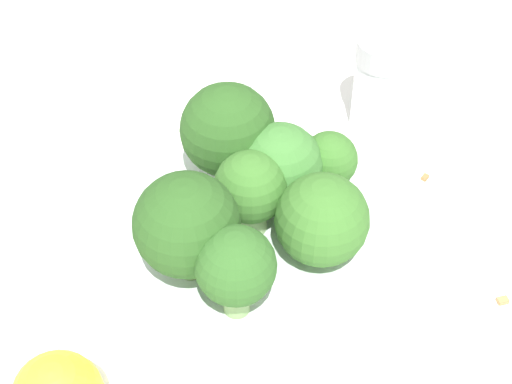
{
  "coord_description": "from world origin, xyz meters",
  "views": [
    {
      "loc": [
        -0.18,
        -0.28,
        0.43
      ],
      "look_at": [
        0.0,
        0.0,
        0.08
      ],
      "focal_mm": 60.0,
      "sensor_mm": 36.0,
      "label": 1
    }
  ],
  "objects": [
    {
      "name": "broccoli_floret_2",
      "position": [
        -0.04,
        -0.04,
        0.08
      ],
      "size": [
        0.04,
        0.04,
        0.06
      ],
      "color": "#84AD66",
      "rests_on": "bowl"
    },
    {
      "name": "broccoli_floret_3",
      "position": [
        -0.05,
        -0.01,
        0.08
      ],
      "size": [
        0.06,
        0.06,
        0.07
      ],
      "color": "#7A9E5B",
      "rests_on": "bowl"
    },
    {
      "name": "broccoli_floret_4",
      "position": [
        -0.0,
        0.01,
        0.08
      ],
      "size": [
        0.04,
        0.04,
        0.06
      ],
      "color": "#8EB770",
      "rests_on": "bowl"
    },
    {
      "name": "bowl",
      "position": [
        0.0,
        0.0,
        0.02
      ],
      "size": [
        0.17,
        0.17,
        0.04
      ],
      "primitive_type": "cylinder",
      "color": "silver",
      "rests_on": "ground_plane"
    },
    {
      "name": "broccoli_floret_1",
      "position": [
        0.03,
        0.01,
        0.07
      ],
      "size": [
        0.05,
        0.05,
        0.06
      ],
      "color": "#7A9E5B",
      "rests_on": "bowl"
    },
    {
      "name": "ground_plane",
      "position": [
        0.0,
        0.0,
        0.0
      ],
      "size": [
        3.0,
        3.0,
        0.0
      ],
      "primitive_type": "plane",
      "color": "white"
    },
    {
      "name": "broccoli_floret_5",
      "position": [
        0.01,
        0.05,
        0.08
      ],
      "size": [
        0.06,
        0.06,
        0.07
      ],
      "color": "#7A9E5B",
      "rests_on": "bowl"
    },
    {
      "name": "almond_crumb_1",
      "position": [
        0.15,
        0.01,
        0.0
      ],
      "size": [
        0.01,
        0.01,
        0.01
      ],
      "primitive_type": "cube",
      "rotation": [
        0.0,
        0.0,
        0.4
      ],
      "color": "olive",
      "rests_on": "ground_plane"
    },
    {
      "name": "almond_crumb_0",
      "position": [
        0.12,
        -0.1,
        0.0
      ],
      "size": [
        0.01,
        0.01,
        0.01
      ],
      "primitive_type": "cube",
      "rotation": [
        0.0,
        0.0,
        2.84
      ],
      "color": "#AD7F4C",
      "rests_on": "ground_plane"
    },
    {
      "name": "broccoli_floret_0",
      "position": [
        0.02,
        -0.03,
        0.07
      ],
      "size": [
        0.05,
        0.05,
        0.06
      ],
      "color": "#84AD66",
      "rests_on": "bowl"
    },
    {
      "name": "pepper_shaker",
      "position": [
        0.15,
        0.07,
        0.04
      ],
      "size": [
        0.04,
        0.04,
        0.08
      ],
      "color": "silver",
      "rests_on": "ground_plane"
    },
    {
      "name": "broccoli_floret_6",
      "position": [
        0.06,
        0.01,
        0.07
      ],
      "size": [
        0.03,
        0.03,
        0.05
      ],
      "color": "#7A9E5B",
      "rests_on": "bowl"
    }
  ]
}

